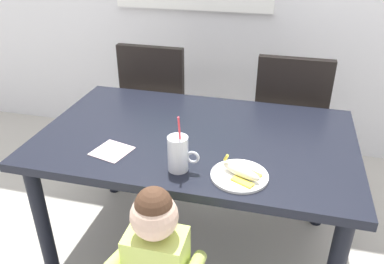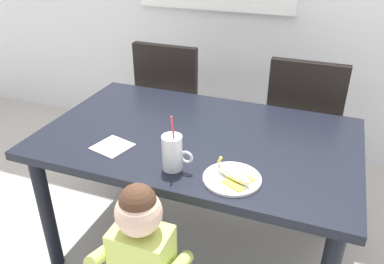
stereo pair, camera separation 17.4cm
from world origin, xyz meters
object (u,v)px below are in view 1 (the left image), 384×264
object	(u,v)px
peeled_banana	(242,172)
paper_napkin	(112,151)
dining_chair_left	(158,102)
dining_table	(196,151)
dining_chair_right	(289,117)
milk_cup	(179,156)
toddler_standing	(158,258)
snack_plate	(239,176)

from	to	relation	value
peeled_banana	paper_napkin	distance (m)	0.59
dining_chair_left	paper_napkin	bearing A→B (deg)	96.63
dining_table	dining_chair_left	distance (m)	0.82
dining_chair_left	dining_chair_right	bearing A→B (deg)	178.95
dining_chair_right	peeled_banana	xyz separation A→B (m)	(-0.17, -0.99, 0.21)
milk_cup	peeled_banana	xyz separation A→B (m)	(0.25, -0.00, -0.04)
dining_chair_right	peeled_banana	world-z (taller)	dining_chair_right
dining_chair_right	dining_table	bearing A→B (deg)	57.51
dining_table	dining_chair_right	bearing A→B (deg)	57.51
toddler_standing	peeled_banana	xyz separation A→B (m)	(0.26, 0.30, 0.23)
milk_cup	toddler_standing	bearing A→B (deg)	-90.21
milk_cup	paper_napkin	distance (m)	0.34
peeled_banana	dining_chair_right	bearing A→B (deg)	80.07
dining_table	paper_napkin	xyz separation A→B (m)	(-0.32, -0.25, 0.09)
dining_table	snack_plate	distance (m)	0.40
snack_plate	peeled_banana	world-z (taller)	peeled_banana
dining_chair_right	toddler_standing	distance (m)	1.36
dining_chair_left	paper_napkin	world-z (taller)	dining_chair_left
dining_chair_right	snack_plate	xyz separation A→B (m)	(-0.18, -0.98, 0.19)
snack_plate	peeled_banana	size ratio (longest dim) A/B	1.34
dining_chair_right	snack_plate	bearing A→B (deg)	79.49
toddler_standing	peeled_banana	distance (m)	0.45
toddler_standing	milk_cup	xyz separation A→B (m)	(0.00, 0.30, 0.26)
milk_cup	paper_napkin	bearing A→B (deg)	169.22
snack_plate	paper_napkin	world-z (taller)	snack_plate
dining_chair_right	peeled_banana	size ratio (longest dim) A/B	5.59
dining_chair_left	dining_table	bearing A→B (deg)	121.83
dining_chair_right	dining_chair_left	bearing A→B (deg)	-1.05
dining_chair_right	snack_plate	world-z (taller)	dining_chair_right
dining_chair_left	peeled_banana	xyz separation A→B (m)	(0.69, -1.01, 0.21)
milk_cup	dining_chair_right	bearing A→B (deg)	66.61
milk_cup	paper_napkin	xyz separation A→B (m)	(-0.33, 0.06, -0.06)
dining_chair_right	paper_napkin	distance (m)	1.21
dining_table	peeled_banana	xyz separation A→B (m)	(0.26, -0.31, 0.12)
dining_table	peeled_banana	world-z (taller)	peeled_banana
dining_table	toddler_standing	world-z (taller)	toddler_standing
dining_chair_left	paper_napkin	distance (m)	0.97
toddler_standing	milk_cup	size ratio (longest dim) A/B	3.33
dining_table	snack_plate	world-z (taller)	snack_plate
toddler_standing	peeled_banana	world-z (taller)	toddler_standing
dining_chair_right	toddler_standing	bearing A→B (deg)	71.60
dining_table	toddler_standing	distance (m)	0.62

